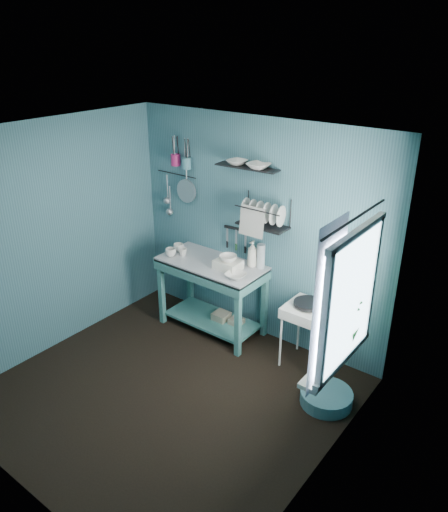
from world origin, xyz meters
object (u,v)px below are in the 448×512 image
Objects in this scene: mug_right at (179,248)px; mug_left at (171,252)px; frying_pan at (308,303)px; dish_rack at (263,212)px; utensil_cup_teal at (187,163)px; storage_tin_small at (236,326)px; hotplate_stand at (306,336)px; mug_mid at (183,252)px; water_bottle at (261,256)px; storage_tin_large at (221,321)px; floor_basin at (326,397)px; work_counter at (212,296)px; wash_tub at (228,265)px; utensil_cup_magenta at (176,160)px; colander at (186,191)px; soap_bottle at (252,254)px; potted_plant at (342,322)px.

mug_left is at bearing -82.87° from mug_right.
mug_left is 0.41× the size of frying_pan.
utensil_cup_teal reaches higher than dish_rack.
hotplate_stand is at bearing -1.75° from storage_tin_small.
mug_mid is 1.15m from dish_rack.
water_bottle is (1.00, 0.38, 0.09)m from mug_left.
storage_tin_large is (0.63, -0.17, -1.78)m from utensil_cup_teal.
floor_basin is (0.48, -0.42, -0.67)m from frying_pan.
work_counter is 1.76× the size of hotplate_stand.
wash_tub is at bearing -25.02° from storage_tin_large.
floor_basin is at bearing -13.91° from utensil_cup_magenta.
wash_tub reaches higher than mug_right.
mug_left reaches higher than frying_pan.
colander reaches higher than mug_mid.
mug_left is 1.81m from hotplate_stand.
work_counter is 4.40× the size of wash_tub.
mug_mid is 0.13m from mug_right.
hotplate_stand is (0.80, -0.15, -0.67)m from soap_bottle.
water_bottle reaches higher than storage_tin_small.
soap_bottle is 0.60× the size of potted_plant.
storage_tin_large is 1.66m from floor_basin.
wash_tub is 1.72m from floor_basin.
dish_rack is 4.23× the size of utensil_cup_teal.
work_counter is at bearing -160.40° from dish_rack.
storage_tin_small is at bearing -135.00° from soap_bottle.
floor_basin is at bearing -9.61° from mug_right.
potted_plant is (0.64, -0.64, 0.34)m from frying_pan.
soap_bottle is 1.06m from hotplate_stand.
work_counter reaches higher than hotplate_stand.
colander reaches higher than potted_plant.
water_bottle is at bearing 32.47° from storage_tin_small.
mug_mid reaches higher than work_counter.
utensil_cup_teal reaches higher than wash_tub.
utensil_cup_magenta reaches higher than storage_tin_small.
colander is 0.56× the size of floor_basin.
wash_tub is (0.63, 0.04, 0.00)m from mug_mid.
dish_rack reaches higher than wash_tub.
dish_rack reaches higher than frying_pan.
water_bottle reaches higher than mug_right.
soap_bottle is at bearing 16.55° from work_counter.
colander is (-0.57, 0.25, 1.11)m from work_counter.
colander reaches higher than floor_basin.
mug_mid is 0.77× the size of utensil_cup_teal.
dish_rack reaches higher than storage_tin_small.
hotplate_stand is (1.60, 0.11, -0.57)m from mug_mid.
wash_tub is at bearing -13.49° from work_counter.
storage_tin_small is (0.05, 0.10, -0.82)m from wash_tub.
utensil_cup_magenta is at bearing 180.00° from utensil_cup_teal.
storage_tin_small is at bearing -9.63° from utensil_cup_teal.
mug_right is at bearing -167.83° from water_bottle.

